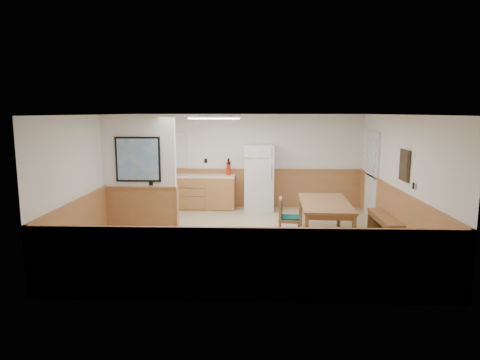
{
  "coord_description": "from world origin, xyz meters",
  "views": [
    {
      "loc": [
        0.13,
        -8.46,
        2.55
      ],
      "look_at": [
        -0.18,
        0.4,
        1.14
      ],
      "focal_mm": 32.0,
      "sensor_mm": 36.0,
      "label": 1
    }
  ],
  "objects_px": {
    "refrigerator": "(259,177)",
    "fire_extinguisher": "(229,168)",
    "soap_bottle": "(170,171)",
    "dining_chair": "(285,216)",
    "dining_table": "(325,206)",
    "dining_bench": "(385,221)"
  },
  "relations": [
    {
      "from": "refrigerator",
      "to": "dining_table",
      "type": "xyz_separation_m",
      "value": [
        1.3,
        -2.56,
        -0.2
      ]
    },
    {
      "from": "dining_bench",
      "to": "dining_chair",
      "type": "height_order",
      "value": "dining_chair"
    },
    {
      "from": "dining_chair",
      "to": "dining_bench",
      "type": "bearing_deg",
      "value": 10.82
    },
    {
      "from": "dining_chair",
      "to": "fire_extinguisher",
      "type": "xyz_separation_m",
      "value": [
        -1.31,
        2.78,
        0.6
      ]
    },
    {
      "from": "refrigerator",
      "to": "dining_chair",
      "type": "xyz_separation_m",
      "value": [
        0.5,
        -2.7,
        -0.36
      ]
    },
    {
      "from": "dining_bench",
      "to": "soap_bottle",
      "type": "distance_m",
      "value": 5.59
    },
    {
      "from": "refrigerator",
      "to": "dining_table",
      "type": "relative_size",
      "value": 0.87
    },
    {
      "from": "soap_bottle",
      "to": "fire_extinguisher",
      "type": "bearing_deg",
      "value": -0.71
    },
    {
      "from": "refrigerator",
      "to": "dining_chair",
      "type": "distance_m",
      "value": 2.77
    },
    {
      "from": "refrigerator",
      "to": "dining_chair",
      "type": "height_order",
      "value": "refrigerator"
    },
    {
      "from": "soap_bottle",
      "to": "dining_chair",
      "type": "bearing_deg",
      "value": -44.34
    },
    {
      "from": "dining_bench",
      "to": "soap_bottle",
      "type": "bearing_deg",
      "value": 152.03
    },
    {
      "from": "refrigerator",
      "to": "dining_table",
      "type": "distance_m",
      "value": 2.88
    },
    {
      "from": "dining_table",
      "to": "dining_chair",
      "type": "height_order",
      "value": "dining_chair"
    },
    {
      "from": "dining_table",
      "to": "dining_bench",
      "type": "xyz_separation_m",
      "value": [
        1.25,
        0.08,
        -0.32
      ]
    },
    {
      "from": "fire_extinguisher",
      "to": "soap_bottle",
      "type": "bearing_deg",
      "value": -156.65
    },
    {
      "from": "dining_table",
      "to": "fire_extinguisher",
      "type": "relative_size",
      "value": 4.43
    },
    {
      "from": "dining_bench",
      "to": "soap_bottle",
      "type": "xyz_separation_m",
      "value": [
        -4.91,
        2.58,
        0.66
      ]
    },
    {
      "from": "refrigerator",
      "to": "soap_bottle",
      "type": "height_order",
      "value": "refrigerator"
    },
    {
      "from": "refrigerator",
      "to": "fire_extinguisher",
      "type": "bearing_deg",
      "value": 176.62
    },
    {
      "from": "dining_chair",
      "to": "soap_bottle",
      "type": "height_order",
      "value": "soap_bottle"
    },
    {
      "from": "fire_extinguisher",
      "to": "dining_chair",
      "type": "bearing_deg",
      "value": -40.65
    }
  ]
}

